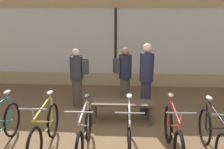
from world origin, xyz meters
name	(u,v)px	position (x,y,z in m)	size (l,w,h in m)	color
ground_plane	(107,142)	(0.00, 0.00, 0.00)	(24.00, 24.00, 0.00)	brown
shop_back_wall	(116,38)	(0.00, 3.81, 1.64)	(12.00, 0.08, 3.20)	tan
bicycle_left	(45,130)	(-1.13, -0.32, 0.40)	(0.46, 1.78, 1.04)	black
bicycle_center_left	(84,134)	(-0.39, -0.36, 0.37)	(0.46, 1.64, 1.01)	black
bicycle_center_right	(129,135)	(0.43, -0.40, 0.40)	(0.46, 1.74, 1.04)	black
bicycle_right	(173,135)	(1.21, -0.38, 0.41)	(0.46, 1.80, 1.06)	black
bicycle_far_right	(213,137)	(1.90, -0.41, 0.40)	(0.46, 1.71, 1.04)	black
display_bench	(122,105)	(0.28, 0.99, 0.40)	(1.40, 0.44, 0.49)	brown
customer_near_rack	(124,75)	(0.32, 1.98, 0.86)	(0.54, 0.42, 1.60)	brown
customer_by_window	(77,76)	(-0.92, 1.84, 0.85)	(0.49, 0.35, 1.59)	brown
customer_mid_floor	(146,78)	(0.86, 1.46, 0.95)	(0.40, 0.40, 1.79)	#2D2D38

